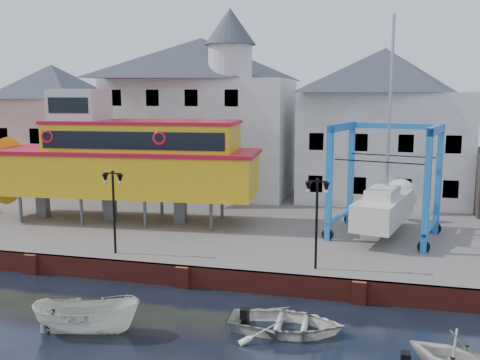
# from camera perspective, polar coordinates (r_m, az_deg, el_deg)

# --- Properties ---
(ground) EXTENTS (140.00, 140.00, 0.00)m
(ground) POSITION_cam_1_polar(r_m,az_deg,el_deg) (25.50, -6.11, -11.30)
(ground) COLOR black
(ground) RESTS_ON ground
(hardstanding) EXTENTS (44.00, 22.00, 1.00)m
(hardstanding) POSITION_cam_1_polar(r_m,az_deg,el_deg) (35.43, -0.01, -4.52)
(hardstanding) COLOR #615B54
(hardstanding) RESTS_ON ground
(quay_wall) EXTENTS (44.00, 0.47, 1.00)m
(quay_wall) POSITION_cam_1_polar(r_m,az_deg,el_deg) (25.42, -6.04, -10.17)
(quay_wall) COLOR maroon
(quay_wall) RESTS_ON ground
(building_pink) EXTENTS (8.00, 7.00, 10.30)m
(building_pink) POSITION_cam_1_polar(r_m,az_deg,el_deg) (48.29, -19.17, 5.42)
(building_pink) COLOR tan
(building_pink) RESTS_ON hardstanding
(building_white_main) EXTENTS (14.00, 8.30, 14.00)m
(building_white_main) POSITION_cam_1_polar(r_m,az_deg,el_deg) (42.89, -3.97, 7.09)
(building_white_main) COLOR #BBBBBB
(building_white_main) RESTS_ON hardstanding
(building_white_right) EXTENTS (12.00, 8.00, 11.20)m
(building_white_right) POSITION_cam_1_polar(r_m,az_deg,el_deg) (41.46, 14.97, 5.70)
(building_white_right) COLOR #BBBBBB
(building_white_right) RESTS_ON hardstanding
(lamp_post_left) EXTENTS (1.12, 0.32, 4.20)m
(lamp_post_left) POSITION_cam_1_polar(r_m,az_deg,el_deg) (27.03, -13.37, -1.14)
(lamp_post_left) COLOR black
(lamp_post_left) RESTS_ON hardstanding
(lamp_post_right) EXTENTS (1.12, 0.32, 4.20)m
(lamp_post_right) POSITION_cam_1_polar(r_m,az_deg,el_deg) (24.18, 8.22, -2.19)
(lamp_post_right) COLOR black
(lamp_post_right) RESTS_ON hardstanding
(tour_boat) EXTENTS (19.07, 5.86, 8.18)m
(tour_boat) POSITION_cam_1_polar(r_m,az_deg,el_deg) (34.26, -13.81, 2.15)
(tour_boat) COLOR #59595E
(tour_boat) RESTS_ON hardstanding
(travel_lift) EXTENTS (6.52, 8.25, 12.09)m
(travel_lift) POSITION_cam_1_polar(r_m,az_deg,el_deg) (31.26, 15.42, -1.98)
(travel_lift) COLOR #1E609E
(travel_lift) RESTS_ON hardstanding
(motorboat_a) EXTENTS (4.28, 2.36, 1.56)m
(motorboat_a) POSITION_cam_1_polar(r_m,az_deg,el_deg) (21.65, -15.98, -15.47)
(motorboat_a) COLOR silver
(motorboat_a) RESTS_ON ground
(motorboat_b) EXTENTS (4.48, 3.26, 0.91)m
(motorboat_b) POSITION_cam_1_polar(r_m,az_deg,el_deg) (21.10, 4.89, -15.81)
(motorboat_b) COLOR silver
(motorboat_b) RESTS_ON ground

